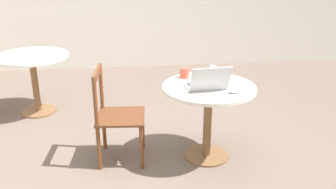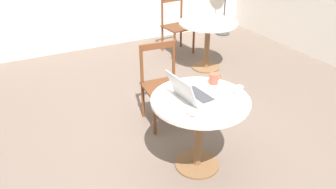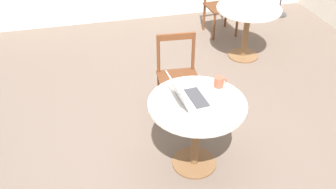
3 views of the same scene
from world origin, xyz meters
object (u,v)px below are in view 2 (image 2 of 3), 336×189
chair_near_back (163,85)px  mouse (191,113)px  mug (214,79)px  cafe_table_near (200,114)px  cafe_table_mid (208,32)px  laptop (192,93)px  chair_mid_back (177,26)px  drinking_glass (239,91)px

chair_near_back → mouse: 1.09m
mug → cafe_table_near: bearing=-144.5°
cafe_table_mid → laptop: size_ratio=2.23×
cafe_table_near → mug: (0.26, 0.18, 0.20)m
chair_near_back → mouse: size_ratio=8.77×
chair_near_back → chair_mid_back: size_ratio=1.00×
chair_mid_back → mug: chair_mid_back is taller
chair_near_back → mouse: (-0.26, -1.01, 0.29)m
laptop → mouse: size_ratio=3.76×
cafe_table_near → cafe_table_mid: 2.22m
chair_near_back → chair_mid_back: 2.12m
cafe_table_mid → chair_mid_back: size_ratio=0.96×
chair_mid_back → laptop: (-1.27, -2.59, 0.33)m
mouse → drinking_glass: (0.51, 0.07, 0.03)m
cafe_table_near → drinking_glass: size_ratio=9.39×
chair_mid_back → mouse: chair_mid_back is taller
chair_near_back → mug: (0.19, -0.66, 0.33)m
chair_near_back → drinking_glass: (0.25, -0.94, 0.32)m
drinking_glass → mug: bearing=101.5°
laptop → mug: 0.35m
cafe_table_mid → laptop: 2.23m
mug → drinking_glass: mug is taller
cafe_table_mid → mouse: mouse is taller
chair_near_back → drinking_glass: chair_near_back is taller
chair_mid_back → drinking_glass: chair_mid_back is taller
laptop → mouse: 0.25m
cafe_table_near → chair_near_back: 0.85m
mouse → drinking_glass: size_ratio=1.12×
mouse → drinking_glass: drinking_glass is taller
chair_near_back → chair_mid_back: same height
cafe_table_near → laptop: bearing=149.9°
mug → drinking_glass: 0.29m
chair_near_back → laptop: 0.88m
mouse → drinking_glass: bearing=7.4°
cafe_table_near → mug: mug is taller
chair_mid_back → laptop: size_ratio=2.33×
laptop → mouse: (-0.14, -0.21, -0.03)m
cafe_table_near → chair_mid_back: (1.21, 2.63, -0.13)m
cafe_table_mid → laptop: laptop is taller
mouse → cafe_table_near: bearing=40.8°
cafe_table_mid → mug: size_ratio=6.80×
mug → drinking_glass: bearing=-78.5°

